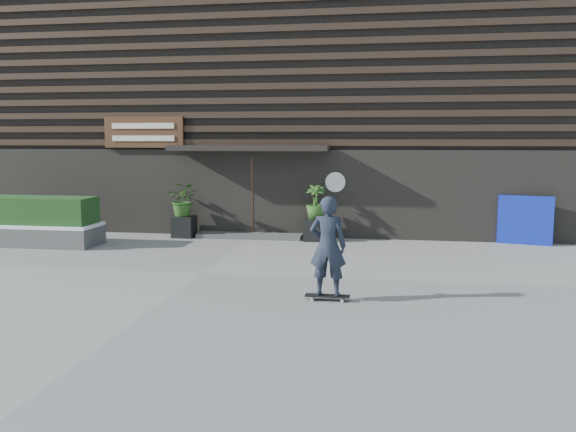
% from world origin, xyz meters
% --- Properties ---
extents(ground, '(80.00, 80.00, 0.00)m').
position_xyz_m(ground, '(0.00, 0.00, 0.00)').
color(ground, gray).
rests_on(ground, ground).
extents(entrance_step, '(3.00, 0.80, 0.12)m').
position_xyz_m(entrance_step, '(0.00, 4.60, 0.06)').
color(entrance_step, '#464644').
rests_on(entrance_step, ground).
extents(planter_pot_left, '(0.60, 0.60, 0.60)m').
position_xyz_m(planter_pot_left, '(-1.90, 4.40, 0.30)').
color(planter_pot_left, black).
rests_on(planter_pot_left, ground).
extents(bamboo_left, '(0.86, 0.75, 0.96)m').
position_xyz_m(bamboo_left, '(-1.90, 4.40, 1.08)').
color(bamboo_left, '#2D591E').
rests_on(bamboo_left, planter_pot_left).
extents(planter_pot_right, '(0.60, 0.60, 0.60)m').
position_xyz_m(planter_pot_right, '(1.90, 4.40, 0.30)').
color(planter_pot_right, black).
rests_on(planter_pot_right, ground).
extents(bamboo_right, '(0.54, 0.54, 0.96)m').
position_xyz_m(bamboo_right, '(1.90, 4.40, 1.08)').
color(bamboo_right, '#2D591E').
rests_on(bamboo_right, planter_pot_right).
extents(raised_bed, '(3.50, 1.20, 0.50)m').
position_xyz_m(raised_bed, '(-5.44, 2.56, 0.25)').
color(raised_bed, '#484845').
rests_on(raised_bed, ground).
extents(snow_layer, '(3.50, 1.20, 0.08)m').
position_xyz_m(snow_layer, '(-5.44, 2.56, 0.54)').
color(snow_layer, white).
rests_on(snow_layer, raised_bed).
extents(hedge, '(3.30, 1.00, 0.70)m').
position_xyz_m(hedge, '(-5.44, 2.56, 0.93)').
color(hedge, '#183D16').
rests_on(hedge, snow_layer).
extents(blue_tarp, '(1.38, 0.44, 1.30)m').
position_xyz_m(blue_tarp, '(7.49, 4.70, 0.65)').
color(blue_tarp, '#0B1A9A').
rests_on(blue_tarp, ground).
extents(building, '(18.00, 11.00, 8.00)m').
position_xyz_m(building, '(-0.00, 9.96, 3.99)').
color(building, black).
rests_on(building, ground).
extents(skateboarder, '(0.78, 0.44, 1.84)m').
position_xyz_m(skateboarder, '(2.82, -1.70, 0.96)').
color(skateboarder, black).
rests_on(skateboarder, ground).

